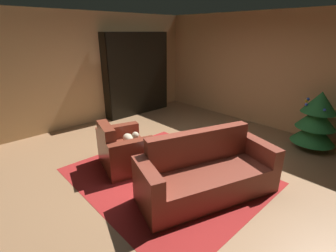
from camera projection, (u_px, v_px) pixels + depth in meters
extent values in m
plane|color=#956C49|center=(178.00, 163.00, 4.57)|extent=(7.54, 7.54, 0.00)
cube|color=tan|center=(267.00, 71.00, 6.02)|extent=(6.41, 0.06, 2.74)
cube|color=tan|center=(90.00, 70.00, 6.24)|extent=(0.06, 6.16, 2.74)
cube|color=maroon|center=(167.00, 176.00, 4.15)|extent=(2.99, 2.56, 0.01)
cube|color=black|center=(140.00, 75.00, 6.91)|extent=(0.03, 2.01, 2.26)
cube|color=black|center=(163.00, 71.00, 7.64)|extent=(0.33, 0.03, 2.26)
cube|color=black|center=(106.00, 79.00, 6.38)|extent=(0.33, 0.03, 2.26)
cube|color=black|center=(139.00, 112.00, 7.41)|extent=(0.30, 1.96, 0.03)
cube|color=black|center=(138.00, 97.00, 7.25)|extent=(0.30, 1.96, 0.03)
cube|color=black|center=(137.00, 82.00, 7.09)|extent=(0.30, 1.96, 0.02)
cube|color=black|center=(137.00, 66.00, 6.93)|extent=(0.30, 1.96, 0.02)
cube|color=black|center=(136.00, 50.00, 6.77)|extent=(0.30, 1.96, 0.02)
cube|color=black|center=(135.00, 32.00, 6.61)|extent=(0.30, 1.96, 0.03)
cube|color=black|center=(134.00, 69.00, 7.04)|extent=(0.05, 1.15, 0.72)
cube|color=black|center=(135.00, 69.00, 7.02)|extent=(0.03, 1.18, 0.75)
cube|color=#0C679A|center=(160.00, 100.00, 7.98)|extent=(0.18, 0.03, 0.31)
cube|color=#A3ADA2|center=(159.00, 101.00, 7.97)|extent=(0.18, 0.03, 0.28)
cube|color=#98589D|center=(159.00, 102.00, 7.92)|extent=(0.24, 0.04, 0.27)
cube|color=navy|center=(158.00, 100.00, 7.89)|extent=(0.19, 0.05, 0.38)
cube|color=red|center=(156.00, 100.00, 7.88)|extent=(0.15, 0.03, 0.37)
cube|color=orange|center=(161.00, 86.00, 7.82)|extent=(0.20, 0.03, 0.34)
cube|color=#3E753F|center=(160.00, 86.00, 7.79)|extent=(0.22, 0.04, 0.37)
cube|color=orange|center=(159.00, 88.00, 7.77)|extent=(0.24, 0.05, 0.27)
cube|color=#85418B|center=(158.00, 86.00, 7.73)|extent=(0.20, 0.03, 0.37)
cube|color=#B5979C|center=(156.00, 88.00, 7.73)|extent=(0.19, 0.05, 0.28)
cube|color=red|center=(155.00, 88.00, 7.69)|extent=(0.20, 0.04, 0.29)
cube|color=#B32719|center=(154.00, 89.00, 7.66)|extent=(0.22, 0.03, 0.27)
cube|color=#562525|center=(153.00, 89.00, 7.63)|extent=(0.21, 0.04, 0.28)
cube|color=#BB3031|center=(152.00, 88.00, 7.61)|extent=(0.16, 0.03, 0.31)
cube|color=#17389A|center=(160.00, 41.00, 7.31)|extent=(0.24, 0.03, 0.37)
cube|color=#347A35|center=(158.00, 42.00, 7.32)|extent=(0.17, 0.04, 0.31)
cube|color=#AAABA1|center=(158.00, 43.00, 7.29)|extent=(0.19, 0.03, 0.29)
cube|color=#C53C15|center=(156.00, 42.00, 7.26)|extent=(0.17, 0.04, 0.34)
cube|color=gold|center=(155.00, 42.00, 7.23)|extent=(0.18, 0.05, 0.34)
cube|color=brown|center=(125.00, 155.00, 4.41)|extent=(0.80, 0.92, 0.41)
cube|color=brown|center=(106.00, 137.00, 4.13)|extent=(0.64, 0.33, 0.43)
cube|color=brown|center=(133.00, 159.00, 4.04)|extent=(0.37, 0.80, 0.64)
cube|color=brown|center=(119.00, 141.00, 4.69)|extent=(0.37, 0.80, 0.64)
ellipsoid|color=#BCAB8D|center=(128.00, 139.00, 4.36)|extent=(0.32, 0.25, 0.18)
sphere|color=#BCAB8D|center=(135.00, 135.00, 4.37)|extent=(0.13, 0.13, 0.13)
cube|color=brown|center=(208.00, 183.00, 3.60)|extent=(1.25, 1.83, 0.41)
cube|color=brown|center=(199.00, 146.00, 3.69)|extent=(0.69, 1.64, 0.51)
cube|color=brown|center=(148.00, 191.00, 3.19)|extent=(0.78, 0.42, 0.70)
cube|color=brown|center=(258.00, 161.00, 3.91)|extent=(0.78, 0.42, 0.70)
cylinder|color=black|center=(177.00, 171.00, 3.88)|extent=(0.04, 0.04, 0.46)
cylinder|color=black|center=(172.00, 162.00, 4.14)|extent=(0.04, 0.04, 0.46)
cylinder|color=black|center=(159.00, 167.00, 3.97)|extent=(0.04, 0.04, 0.46)
cylinder|color=silver|center=(170.00, 154.00, 3.90)|extent=(0.61, 0.61, 0.02)
cube|color=gray|center=(169.00, 154.00, 3.85)|extent=(0.23, 0.14, 0.02)
cube|color=#374298|center=(168.00, 153.00, 3.86)|extent=(0.21, 0.13, 0.02)
cube|color=#265796|center=(169.00, 152.00, 3.85)|extent=(0.21, 0.17, 0.02)
cube|color=#3E8444|center=(169.00, 151.00, 3.85)|extent=(0.23, 0.15, 0.02)
cube|color=gold|center=(169.00, 150.00, 3.84)|extent=(0.20, 0.13, 0.02)
cube|color=#367456|center=(169.00, 149.00, 3.83)|extent=(0.19, 0.14, 0.03)
cylinder|color=#2C3651|center=(179.00, 150.00, 3.80)|extent=(0.06, 0.06, 0.19)
cylinder|color=#2C3651|center=(179.00, 142.00, 3.75)|extent=(0.03, 0.03, 0.07)
cylinder|color=brown|center=(311.00, 145.00, 5.13)|extent=(0.08, 0.08, 0.14)
cone|color=#246E32|center=(314.00, 132.00, 5.03)|extent=(0.83, 0.83, 0.42)
cone|color=#246E32|center=(317.00, 118.00, 4.92)|extent=(0.74, 0.74, 0.42)
cone|color=#246E32|center=(320.00, 102.00, 4.80)|extent=(0.65, 0.65, 0.42)
sphere|color=blue|center=(308.00, 99.00, 5.02)|extent=(0.07, 0.07, 0.07)
sphere|color=blue|center=(325.00, 110.00, 4.59)|extent=(0.05, 0.05, 0.05)
sphere|color=yellow|center=(315.00, 118.00, 5.20)|extent=(0.06, 0.06, 0.06)
sphere|color=blue|center=(306.00, 104.00, 4.83)|extent=(0.06, 0.06, 0.06)
sphere|color=yellow|center=(306.00, 101.00, 5.00)|extent=(0.06, 0.06, 0.06)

